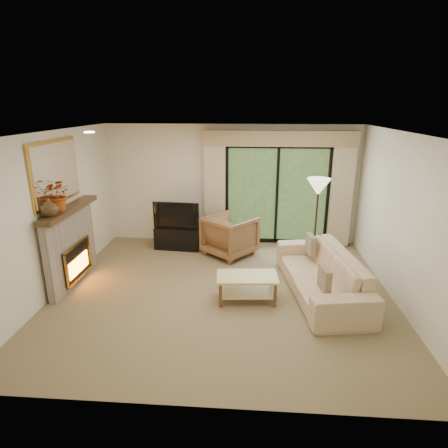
# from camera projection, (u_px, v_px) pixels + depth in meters

# --- Properties ---
(floor) EXTENTS (5.50, 5.50, 0.00)m
(floor) POSITION_uv_depth(u_px,v_px,m) (223.00, 292.00, 6.25)
(floor) COLOR olive
(floor) RESTS_ON ground
(ceiling) EXTENTS (5.50, 5.50, 0.00)m
(ceiling) POSITION_uv_depth(u_px,v_px,m) (222.00, 132.00, 5.45)
(ceiling) COLOR white
(ceiling) RESTS_ON ground
(wall_back) EXTENTS (5.00, 0.00, 5.00)m
(wall_back) POSITION_uv_depth(u_px,v_px,m) (231.00, 185.00, 8.22)
(wall_back) COLOR #EFE0C6
(wall_back) RESTS_ON ground
(wall_front) EXTENTS (5.00, 0.00, 5.00)m
(wall_front) POSITION_uv_depth(u_px,v_px,m) (202.00, 295.00, 3.48)
(wall_front) COLOR #EFE0C6
(wall_front) RESTS_ON ground
(wall_left) EXTENTS (0.00, 5.00, 5.00)m
(wall_left) POSITION_uv_depth(u_px,v_px,m) (53.00, 214.00, 6.04)
(wall_left) COLOR #EFE0C6
(wall_left) RESTS_ON ground
(wall_right) EXTENTS (0.00, 5.00, 5.00)m
(wall_right) POSITION_uv_depth(u_px,v_px,m) (404.00, 222.00, 5.66)
(wall_right) COLOR #EFE0C6
(wall_right) RESTS_ON ground
(fireplace) EXTENTS (0.24, 1.70, 1.37)m
(fireplace) POSITION_uv_depth(u_px,v_px,m) (71.00, 245.00, 6.41)
(fireplace) COLOR gray
(fireplace) RESTS_ON floor
(mirror) EXTENTS (0.07, 1.45, 1.02)m
(mirror) POSITION_uv_depth(u_px,v_px,m) (56.00, 172.00, 6.03)
(mirror) COLOR gold
(mirror) RESTS_ON wall_left
(sliding_door) EXTENTS (2.26, 0.10, 2.16)m
(sliding_door) POSITION_uv_depth(u_px,v_px,m) (277.00, 195.00, 8.17)
(sliding_door) COLOR black
(sliding_door) RESTS_ON floor
(curtain_left) EXTENTS (0.45, 0.18, 2.35)m
(curtain_left) POSITION_uv_depth(u_px,v_px,m) (215.00, 191.00, 8.13)
(curtain_left) COLOR #C1B089
(curtain_left) RESTS_ON floor
(curtain_right) EXTENTS (0.45, 0.18, 2.35)m
(curtain_right) POSITION_uv_depth(u_px,v_px,m) (341.00, 193.00, 7.94)
(curtain_right) COLOR #C1B089
(curtain_right) RESTS_ON floor
(cornice) EXTENTS (3.20, 0.24, 0.32)m
(cornice) POSITION_uv_depth(u_px,v_px,m) (280.00, 138.00, 7.71)
(cornice) COLOR tan
(cornice) RESTS_ON wall_back
(media_console) EXTENTS (0.99, 0.51, 0.48)m
(media_console) POSITION_uv_depth(u_px,v_px,m) (178.00, 237.00, 8.10)
(media_console) COLOR black
(media_console) RESTS_ON floor
(tv) EXTENTS (0.99, 0.21, 0.57)m
(tv) POSITION_uv_depth(u_px,v_px,m) (177.00, 214.00, 7.94)
(tv) COLOR black
(tv) RESTS_ON media_console
(armchair) EXTENTS (1.27, 1.27, 0.83)m
(armchair) POSITION_uv_depth(u_px,v_px,m) (230.00, 235.00, 7.70)
(armchair) COLOR brown
(armchair) RESTS_ON floor
(sofa) EXTENTS (1.30, 2.55, 0.71)m
(sofa) POSITION_uv_depth(u_px,v_px,m) (321.00, 273.00, 6.13)
(sofa) COLOR tan
(sofa) RESTS_ON floor
(pillow_near) EXTENTS (0.14, 0.36, 0.35)m
(pillow_near) POSITION_uv_depth(u_px,v_px,m) (325.00, 279.00, 5.39)
(pillow_near) COLOR #4D2F21
(pillow_near) RESTS_ON sofa
(pillow_far) EXTENTS (0.14, 0.36, 0.35)m
(pillow_far) POSITION_uv_depth(u_px,v_px,m) (310.00, 244.00, 6.73)
(pillow_far) COLOR #4D2F21
(pillow_far) RESTS_ON sofa
(coffee_table) EXTENTS (0.99, 0.60, 0.43)m
(coffee_table) POSITION_uv_depth(u_px,v_px,m) (247.00, 288.00, 5.93)
(coffee_table) COLOR #E2CF85
(coffee_table) RESTS_ON floor
(floor_lamp) EXTENTS (0.51, 0.51, 1.66)m
(floor_lamp) POSITION_uv_depth(u_px,v_px,m) (316.00, 221.00, 7.27)
(floor_lamp) COLOR #F5EACA
(floor_lamp) RESTS_ON floor
(vase) EXTENTS (0.30, 0.30, 0.29)m
(vase) POSITION_uv_depth(u_px,v_px,m) (49.00, 207.00, 5.65)
(vase) COLOR #422F19
(vase) RESTS_ON fireplace
(branches) EXTENTS (0.50, 0.44, 0.53)m
(branches) POSITION_uv_depth(u_px,v_px,m) (57.00, 195.00, 5.89)
(branches) COLOR #A13C10
(branches) RESTS_ON fireplace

